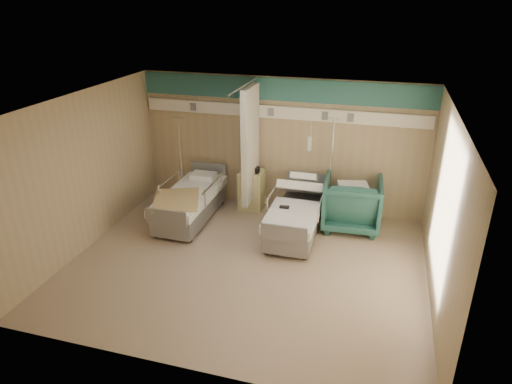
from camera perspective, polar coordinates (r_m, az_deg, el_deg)
ground at (r=8.02m, az=-1.20°, el=-8.99°), size 6.00×5.00×0.00m
room_walls at (r=7.42m, az=-0.98°, el=4.27°), size 6.04×5.04×2.82m
bed_right at (r=8.83m, az=4.99°, el=-3.42°), size 1.00×2.16×0.63m
bed_left at (r=9.44m, az=-8.22°, el=-1.73°), size 1.00×2.16×0.63m
bedside_cabinet at (r=9.82m, az=-0.54°, el=0.29°), size 0.50×0.48×0.85m
visitor_armchair at (r=9.18m, az=11.90°, el=-1.38°), size 1.17×1.20×1.03m
waffle_blanket at (r=8.95m, az=12.18°, el=1.74°), size 0.67×0.62×0.06m
iv_stand_right at (r=9.57m, az=9.07°, el=-0.62°), size 0.38×0.38×2.12m
iv_stand_left at (r=10.18m, az=-9.14°, el=0.70°), size 0.35×0.35×1.97m
call_remote at (r=8.53m, az=3.56°, el=-1.89°), size 0.19×0.09×0.04m
tan_blanket at (r=8.95m, az=-9.93°, el=-0.96°), size 1.16×1.29×0.04m
toiletry_bag at (r=9.57m, az=-0.34°, el=2.80°), size 0.25×0.16×0.13m
white_cup at (r=9.79m, az=-1.45°, el=3.32°), size 0.12×0.12×0.14m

